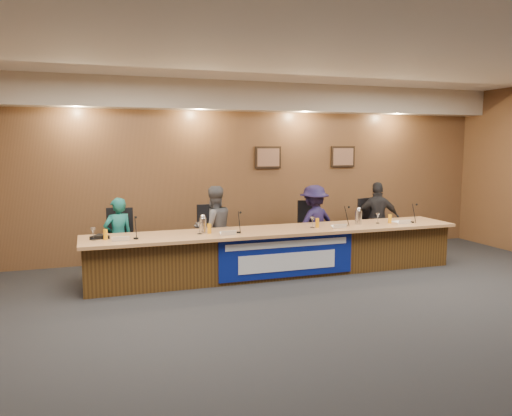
% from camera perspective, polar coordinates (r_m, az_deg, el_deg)
% --- Properties ---
extents(floor, '(10.00, 10.00, 0.00)m').
position_cam_1_polar(floor, '(6.13, 10.88, -12.87)').
color(floor, black).
rests_on(floor, ground).
extents(ceiling, '(10.00, 8.00, 0.04)m').
position_cam_1_polar(ceiling, '(5.86, 11.67, 17.95)').
color(ceiling, silver).
rests_on(ceiling, wall_back).
extents(wall_back, '(10.00, 0.04, 3.20)m').
position_cam_1_polar(wall_back, '(9.45, -0.97, 4.27)').
color(wall_back, brown).
rests_on(wall_back, floor).
extents(soffit, '(10.00, 0.50, 0.50)m').
position_cam_1_polar(soffit, '(9.24, -0.51, 12.58)').
color(soffit, beige).
rests_on(soffit, wall_back).
extents(dais_body, '(6.00, 0.80, 0.70)m').
position_cam_1_polar(dais_body, '(8.12, 2.52, -5.15)').
color(dais_body, '#4A2F13').
rests_on(dais_body, floor).
extents(dais_top, '(6.10, 0.95, 0.05)m').
position_cam_1_polar(dais_top, '(8.00, 2.66, -2.60)').
color(dais_top, '#B57F4F').
rests_on(dais_top, dais_body).
extents(banner, '(2.20, 0.02, 0.65)m').
position_cam_1_polar(banner, '(7.74, 3.64, -5.56)').
color(banner, navy).
rests_on(banner, dais_body).
extents(banner_text_upper, '(2.00, 0.01, 0.10)m').
position_cam_1_polar(banner_text_upper, '(7.68, 3.69, -4.13)').
color(banner_text_upper, silver).
rests_on(banner_text_upper, banner).
extents(banner_text_lower, '(1.60, 0.01, 0.28)m').
position_cam_1_polar(banner_text_lower, '(7.74, 3.67, -6.16)').
color(banner_text_lower, silver).
rests_on(banner_text_lower, banner).
extents(wall_photo_left, '(0.52, 0.04, 0.42)m').
position_cam_1_polar(wall_photo_left, '(9.54, 1.38, 5.80)').
color(wall_photo_left, black).
rests_on(wall_photo_left, wall_back).
extents(wall_photo_right, '(0.52, 0.04, 0.42)m').
position_cam_1_polar(wall_photo_right, '(10.20, 9.89, 5.79)').
color(wall_photo_right, black).
rests_on(wall_photo_right, wall_back).
extents(panelist_a, '(0.53, 0.43, 1.27)m').
position_cam_1_polar(panelist_a, '(8.16, -15.47, -3.30)').
color(panelist_a, '#125854').
rests_on(panelist_a, floor).
extents(panelist_b, '(0.76, 0.64, 1.42)m').
position_cam_1_polar(panelist_b, '(8.37, -4.83, -2.30)').
color(panelist_b, '#4D4D52').
rests_on(panelist_b, floor).
extents(panelist_c, '(0.99, 0.72, 1.38)m').
position_cam_1_polar(panelist_c, '(8.99, 6.64, -1.78)').
color(panelist_c, '#171235').
rests_on(panelist_c, floor).
extents(panelist_d, '(0.89, 0.60, 1.40)m').
position_cam_1_polar(panelist_d, '(9.62, 13.72, -1.27)').
color(panelist_d, black).
rests_on(panelist_d, floor).
extents(office_chair_a, '(0.58, 0.58, 0.08)m').
position_cam_1_polar(office_chair_a, '(8.28, -15.47, -4.25)').
color(office_chair_a, black).
rests_on(office_chair_a, floor).
extents(office_chair_b, '(0.49, 0.49, 0.08)m').
position_cam_1_polar(office_chair_b, '(8.51, -4.98, -3.71)').
color(office_chair_b, black).
rests_on(office_chair_b, floor).
extents(office_chair_c, '(0.56, 0.56, 0.08)m').
position_cam_1_polar(office_chair_c, '(9.11, 6.35, -2.98)').
color(office_chair_c, black).
rests_on(office_chair_c, floor).
extents(office_chair_d, '(0.60, 0.60, 0.08)m').
position_cam_1_polar(office_chair_d, '(9.74, 13.36, -2.48)').
color(office_chair_d, black).
rests_on(office_chair_d, floor).
extents(nameplate_a, '(0.24, 0.08, 0.10)m').
position_cam_1_polar(nameplate_a, '(7.23, -15.20, -3.36)').
color(nameplate_a, white).
rests_on(nameplate_a, dais_top).
extents(microphone_a, '(0.07, 0.07, 0.02)m').
position_cam_1_polar(microphone_a, '(7.37, -13.57, -3.39)').
color(microphone_a, black).
rests_on(microphone_a, dais_top).
extents(juice_glass_a, '(0.06, 0.06, 0.15)m').
position_cam_1_polar(juice_glass_a, '(7.41, -16.83, -2.92)').
color(juice_glass_a, orange).
rests_on(juice_glass_a, dais_top).
extents(water_glass_a, '(0.08, 0.08, 0.18)m').
position_cam_1_polar(water_glass_a, '(7.42, -18.10, -2.85)').
color(water_glass_a, silver).
rests_on(water_glass_a, dais_top).
extents(nameplate_b, '(0.24, 0.08, 0.10)m').
position_cam_1_polar(nameplate_b, '(7.45, -3.14, -2.80)').
color(nameplate_b, white).
rests_on(nameplate_b, dais_top).
extents(microphone_b, '(0.07, 0.07, 0.02)m').
position_cam_1_polar(microphone_b, '(7.65, -2.00, -2.79)').
color(microphone_b, black).
rests_on(microphone_b, dais_top).
extents(juice_glass_b, '(0.06, 0.06, 0.15)m').
position_cam_1_polar(juice_glass_b, '(7.63, -5.35, -2.36)').
color(juice_glass_b, orange).
rests_on(juice_glass_b, dais_top).
extents(water_glass_b, '(0.08, 0.08, 0.18)m').
position_cam_1_polar(water_glass_b, '(7.59, -6.48, -2.31)').
color(water_glass_b, silver).
rests_on(water_glass_b, dais_top).
extents(nameplate_c, '(0.24, 0.08, 0.10)m').
position_cam_1_polar(nameplate_c, '(8.16, 9.58, -2.01)').
color(nameplate_c, white).
rests_on(nameplate_c, dais_top).
extents(microphone_c, '(0.07, 0.07, 0.02)m').
position_cam_1_polar(microphone_c, '(8.42, 10.18, -1.98)').
color(microphone_c, black).
rests_on(microphone_c, dais_top).
extents(juice_glass_c, '(0.06, 0.06, 0.15)m').
position_cam_1_polar(juice_glass_c, '(8.20, 7.02, -1.70)').
color(juice_glass_c, orange).
rests_on(juice_glass_c, dais_top).
extents(water_glass_c, '(0.08, 0.08, 0.18)m').
position_cam_1_polar(water_glass_c, '(8.15, 6.46, -1.64)').
color(water_glass_c, silver).
rests_on(water_glass_c, dais_top).
extents(nameplate_d, '(0.24, 0.08, 0.10)m').
position_cam_1_polar(nameplate_d, '(8.85, 16.61, -1.48)').
color(nameplate_d, white).
rests_on(nameplate_d, dais_top).
extents(microphone_d, '(0.07, 0.07, 0.02)m').
position_cam_1_polar(microphone_d, '(9.05, 17.43, -1.55)').
color(microphone_d, black).
rests_on(microphone_d, dais_top).
extents(juice_glass_d, '(0.06, 0.06, 0.15)m').
position_cam_1_polar(juice_glass_d, '(8.88, 15.06, -1.21)').
color(juice_glass_d, orange).
rests_on(juice_glass_d, dais_top).
extents(water_glass_d, '(0.08, 0.08, 0.18)m').
position_cam_1_polar(water_glass_d, '(8.79, 13.75, -1.16)').
color(water_glass_d, silver).
rests_on(water_glass_d, dais_top).
extents(carafe_left, '(0.11, 0.11, 0.22)m').
position_cam_1_polar(carafe_left, '(7.72, -6.09, -1.98)').
color(carafe_left, silver).
rests_on(carafe_left, dais_top).
extents(carafe_right, '(0.11, 0.11, 0.23)m').
position_cam_1_polar(carafe_right, '(8.63, 11.62, -1.07)').
color(carafe_right, silver).
rests_on(carafe_right, dais_top).
extents(speakerphone, '(0.32, 0.32, 0.05)m').
position_cam_1_polar(speakerphone, '(7.54, -17.46, -3.16)').
color(speakerphone, black).
rests_on(speakerphone, dais_top).
extents(paper_stack, '(0.26, 0.33, 0.01)m').
position_cam_1_polar(paper_stack, '(9.06, 16.25, -1.55)').
color(paper_stack, white).
rests_on(paper_stack, dais_top).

